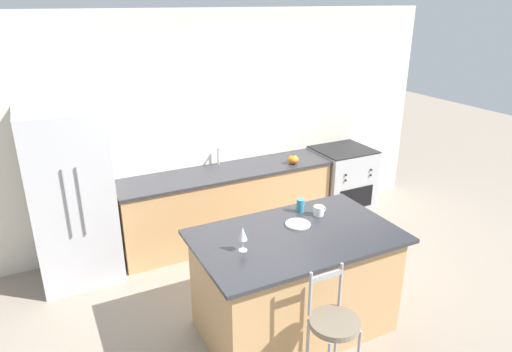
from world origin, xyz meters
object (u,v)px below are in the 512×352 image
object	(u,v)px
refrigerator	(71,197)
pumpkin_decoration	(293,159)
bar_stool_near	(333,334)
tumbler_cup	(300,206)
wine_glass	(243,234)
dinner_plate	(298,224)
coffee_mug	(319,211)
oven_range	(341,181)

from	to	relation	value
refrigerator	pumpkin_decoration	size ratio (longest dim) A/B	13.41
bar_stool_near	tumbler_cup	distance (m)	1.28
refrigerator	wine_glass	world-z (taller)	refrigerator
tumbler_cup	wine_glass	bearing A→B (deg)	-153.10
dinner_plate	bar_stool_near	bearing A→B (deg)	-105.09
coffee_mug	pumpkin_decoration	xyz separation A→B (m)	(0.58, 1.41, -0.04)
oven_range	dinner_plate	bearing A→B (deg)	-136.55
oven_range	wine_glass	xyz separation A→B (m)	(-2.32, -1.79, 0.62)
refrigerator	coffee_mug	size ratio (longest dim) A/B	14.56
refrigerator	pumpkin_decoration	xyz separation A→B (m)	(2.55, -0.11, 0.04)
pumpkin_decoration	coffee_mug	bearing A→B (deg)	-112.30
refrigerator	bar_stool_near	xyz separation A→B (m)	(1.46, -2.51, -0.37)
refrigerator	coffee_mug	xyz separation A→B (m)	(1.98, -1.52, 0.08)
wine_glass	tumbler_cup	bearing A→B (deg)	26.90
bar_stool_near	pumpkin_decoration	distance (m)	2.67
bar_stool_near	coffee_mug	distance (m)	1.20
coffee_mug	tumbler_cup	xyz separation A→B (m)	(-0.11, 0.14, 0.02)
tumbler_cup	refrigerator	bearing A→B (deg)	143.36
dinner_plate	coffee_mug	bearing A→B (deg)	16.57
wine_glass	tumbler_cup	world-z (taller)	wine_glass
pumpkin_decoration	wine_glass	bearing A→B (deg)	-131.32
pumpkin_decoration	refrigerator	bearing A→B (deg)	177.52
refrigerator	dinner_plate	distance (m)	2.34
bar_stool_near	dinner_plate	size ratio (longest dim) A/B	4.58
tumbler_cup	oven_range	bearing A→B (deg)	42.15
refrigerator	coffee_mug	bearing A→B (deg)	-37.60
dinner_plate	tumbler_cup	size ratio (longest dim) A/B	1.82
dinner_plate	refrigerator	bearing A→B (deg)	136.71
tumbler_cup	coffee_mug	bearing A→B (deg)	-50.22
oven_range	tumbler_cup	distance (m)	2.15
bar_stool_near	wine_glass	bearing A→B (deg)	116.81
oven_range	dinner_plate	xyz separation A→B (m)	(-1.71, -1.62, 0.49)
bar_stool_near	tumbler_cup	size ratio (longest dim) A/B	8.34
wine_glass	pumpkin_decoration	size ratio (longest dim) A/B	1.48
coffee_mug	wine_glass	bearing A→B (deg)	-163.86
dinner_plate	oven_range	bearing A→B (deg)	43.45
wine_glass	coffee_mug	xyz separation A→B (m)	(0.89, 0.26, -0.10)
refrigerator	dinner_plate	xyz separation A→B (m)	(1.70, -1.60, 0.04)
refrigerator	oven_range	distance (m)	3.44
refrigerator	wine_glass	size ratio (longest dim) A/B	9.06
refrigerator	pumpkin_decoration	distance (m)	2.56
wine_glass	pumpkin_decoration	xyz separation A→B (m)	(1.47, 1.67, -0.14)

